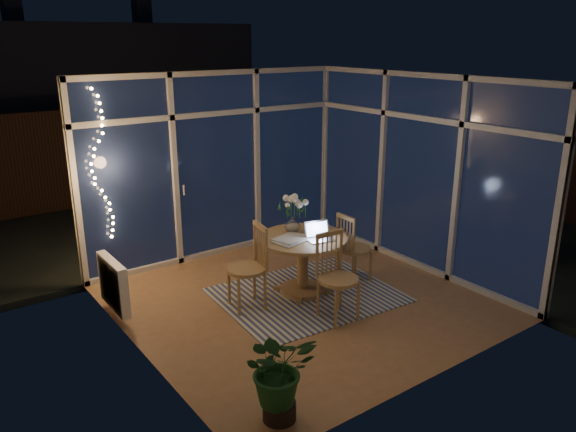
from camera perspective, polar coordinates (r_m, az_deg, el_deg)
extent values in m
plane|color=olive|center=(6.83, 1.28, -8.53)|extent=(4.00, 4.00, 0.00)
plane|color=white|center=(6.14, 1.45, 13.77)|extent=(4.00, 4.00, 0.00)
cube|color=silver|center=(8.00, -7.37, 5.16)|extent=(4.00, 0.04, 2.60)
cube|color=silver|center=(5.00, 15.37, -3.13)|extent=(4.00, 0.04, 2.60)
cube|color=silver|center=(5.45, -15.65, -1.43)|extent=(0.04, 4.00, 2.60)
cube|color=silver|center=(7.70, 13.33, 4.34)|extent=(0.04, 4.00, 2.60)
cube|color=silver|center=(7.96, -7.23, 5.11)|extent=(4.00, 0.10, 2.60)
cube|color=silver|center=(7.68, 13.13, 4.30)|extent=(0.10, 4.00, 2.60)
cube|color=white|center=(6.59, -17.32, -6.62)|extent=(0.10, 0.70, 0.58)
cube|color=black|center=(11.17, -12.29, 1.33)|extent=(12.00, 6.00, 0.10)
cube|color=#3C1F15|center=(11.22, -16.00, 6.18)|extent=(11.00, 0.08, 1.80)
cube|color=#303139|center=(13.98, -19.73, 13.41)|extent=(7.00, 3.00, 2.20)
sphere|color=black|center=(9.14, -15.82, 0.72)|extent=(0.90, 0.90, 0.90)
cube|color=beige|center=(6.95, 1.97, -8.00)|extent=(2.20, 1.82, 0.01)
cylinder|color=olive|center=(6.88, 1.49, -5.01)|extent=(1.15, 1.15, 0.73)
cube|color=olive|center=(6.47, -4.25, -5.20)|extent=(0.55, 0.55, 1.02)
cube|color=olive|center=(7.22, 6.81, -3.14)|extent=(0.44, 0.44, 0.93)
cube|color=olive|center=(6.23, 5.18, -6.23)|extent=(0.48, 0.48, 1.00)
imported|color=white|center=(6.88, 0.44, -0.81)|extent=(0.22, 0.22, 0.21)
imported|color=silver|center=(7.07, 3.34, -1.05)|extent=(0.16, 0.16, 0.04)
cube|color=silver|center=(6.61, 0.29, -2.44)|extent=(0.43, 0.36, 0.02)
cube|color=black|center=(6.65, 2.74, -2.42)|extent=(0.11, 0.08, 0.01)
imported|color=#1A491E|center=(4.74, -0.90, -16.25)|extent=(0.65, 0.60, 0.76)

